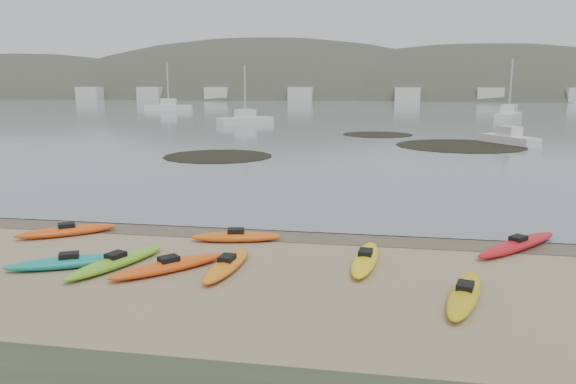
# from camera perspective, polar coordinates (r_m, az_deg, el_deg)

# --- Properties ---
(ground) EXTENTS (600.00, 600.00, 0.00)m
(ground) POSITION_cam_1_polar(r_m,az_deg,el_deg) (20.77, -0.00, -4.06)
(ground) COLOR tan
(ground) RESTS_ON ground
(wet_sand) EXTENTS (60.00, 60.00, 0.00)m
(wet_sand) POSITION_cam_1_polar(r_m,az_deg,el_deg) (20.48, -0.15, -4.27)
(wet_sand) COLOR brown
(wet_sand) RESTS_ON ground
(water) EXTENTS (1200.00, 1200.00, 0.00)m
(water) POSITION_cam_1_polar(r_m,az_deg,el_deg) (319.81, 9.49, 9.97)
(water) COLOR slate
(water) RESTS_ON ground
(kayaks) EXTENTS (23.10, 10.87, 0.34)m
(kayaks) POSITION_cam_1_polar(r_m,az_deg,el_deg) (17.15, -5.02, -6.82)
(kayaks) COLOR orange
(kayaks) RESTS_ON ground
(kelp_mats) EXTENTS (28.06, 27.40, 0.04)m
(kelp_mats) POSITION_cam_1_polar(r_m,az_deg,el_deg) (49.60, 9.49, 4.69)
(kelp_mats) COLOR black
(kelp_mats) RESTS_ON water
(moored_boats) EXTENTS (103.70, 76.73, 1.25)m
(moored_boats) POSITION_cam_1_polar(r_m,az_deg,el_deg) (92.76, 10.17, 7.91)
(moored_boats) COLOR silver
(moored_boats) RESTS_ON ground
(far_hills) EXTENTS (550.00, 135.00, 80.00)m
(far_hills) POSITION_cam_1_polar(r_m,az_deg,el_deg) (217.76, 19.48, 4.83)
(far_hills) COLOR #384235
(far_hills) RESTS_ON ground
(far_town) EXTENTS (199.00, 5.00, 4.00)m
(far_town) POSITION_cam_1_polar(r_m,az_deg,el_deg) (164.80, 11.01, 9.70)
(far_town) COLOR beige
(far_town) RESTS_ON ground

